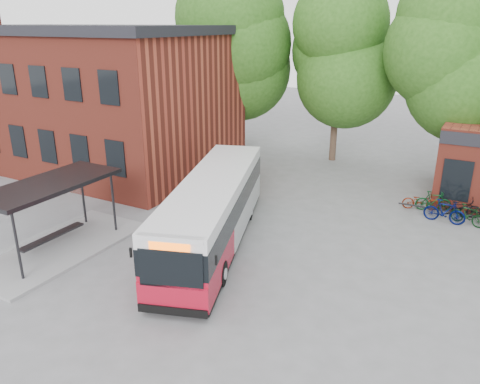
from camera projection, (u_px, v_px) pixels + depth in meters
The scene contains 14 objects.
ground at pixel (163, 265), 17.72m from camera, with size 100.00×100.00×0.00m, color slate.
station_building at pixel (83, 96), 29.57m from camera, with size 18.40×10.40×8.50m, color maroon, non-canonical shape.
bus_shelter at pixel (54, 216), 18.44m from camera, with size 3.60×7.00×2.90m, color #27272A, non-canonical shape.
bike_rail at pixel (456, 216), 21.68m from camera, with size 5.20×0.10×0.38m, color #27272A, non-canonical shape.
tree_0 at pixel (233, 72), 31.73m from camera, with size 7.92×7.92×11.00m, color #224D14, non-canonical shape.
tree_1 at pixel (337, 80), 29.48m from camera, with size 7.92×7.92×10.40m, color #224D14, non-canonical shape.
tree_2 at pixel (457, 84), 25.38m from camera, with size 7.92×7.92×11.00m, color #224D14, non-canonical shape.
city_bus at pixel (214, 212), 18.98m from camera, with size 2.35×11.03×2.80m, color #A40D23, non-canonical shape.
bicycle_1 at pixel (433, 201), 22.63m from camera, with size 0.47×1.66×1.00m, color #0A3718.
bicycle_2 at pixel (420, 201), 22.80m from camera, with size 0.59×1.69×0.89m, color #551606.
bicycle_3 at pixel (445, 211), 21.28m from camera, with size 0.51×1.81×1.09m, color #030B39.
bicycle_4 at pixel (460, 207), 22.00m from camera, with size 0.62×1.79×0.94m, color black.
bicycle_5 at pixel (468, 215), 21.06m from camera, with size 0.45×1.58×0.95m, color black.
bicycle_6 at pixel (480, 211), 21.59m from camera, with size 0.59×1.69×0.89m, color black.
Camera 1 is at (10.13, -12.35, 8.65)m, focal length 35.00 mm.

